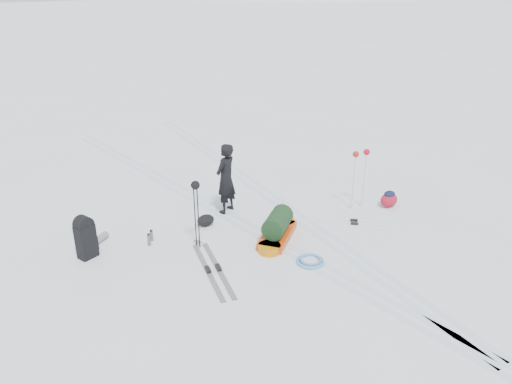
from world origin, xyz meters
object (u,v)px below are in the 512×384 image
at_px(pulk_sled, 277,229).
at_px(expedition_rucksack, 87,237).
at_px(skier, 226,179).
at_px(ski_poles_black, 196,193).

height_order(pulk_sled, expedition_rucksack, expedition_rucksack).
distance_m(skier, ski_poles_black, 1.70).
distance_m(skier, pulk_sled, 1.79).
bearing_deg(pulk_sled, ski_poles_black, 119.79).
height_order(skier, expedition_rucksack, skier).
xyz_separation_m(skier, ski_poles_black, (-1.33, -1.00, 0.35)).
distance_m(skier, expedition_rucksack, 3.20).
relative_size(skier, expedition_rucksack, 1.87).
xyz_separation_m(pulk_sled, ski_poles_black, (-1.46, 0.68, 0.92)).
relative_size(pulk_sled, ski_poles_black, 1.09).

